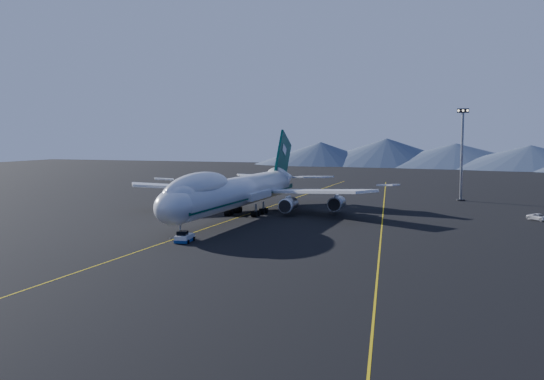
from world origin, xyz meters
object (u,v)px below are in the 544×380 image
(service_van, at_px, (539,217))
(floodlight_mast, at_px, (462,154))
(boeing_747, at_px, (237,191))
(pushback_tug, at_px, (185,238))

(service_van, xyz_separation_m, floodlight_mast, (-16.86, 35.03, 12.00))
(boeing_747, bearing_deg, floodlight_mast, 49.02)
(service_van, bearing_deg, pushback_tug, 174.71)
(pushback_tug, bearing_deg, floodlight_mast, 55.11)
(pushback_tug, distance_m, floodlight_mast, 93.21)
(pushback_tug, xyz_separation_m, service_van, (58.78, 47.34, 0.10))
(boeing_747, distance_m, pushback_tug, 31.25)
(pushback_tug, distance_m, service_van, 75.47)
(boeing_747, distance_m, floodlight_mast, 68.84)
(service_van, bearing_deg, boeing_747, 150.97)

